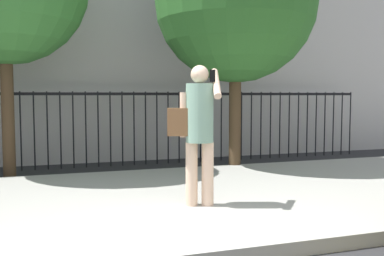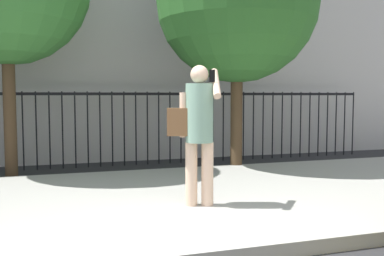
{
  "view_description": "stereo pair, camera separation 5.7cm",
  "coord_description": "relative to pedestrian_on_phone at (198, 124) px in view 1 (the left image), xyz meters",
  "views": [
    {
      "loc": [
        -1.42,
        -3.5,
        1.52
      ],
      "look_at": [
        0.37,
        1.89,
        1.1
      ],
      "focal_mm": 41.07,
      "sensor_mm": 36.0,
      "label": 1
    },
    {
      "loc": [
        -1.36,
        -3.52,
        1.52
      ],
      "look_at": [
        0.37,
        1.89,
        1.1
      ],
      "focal_mm": 41.07,
      "sensor_mm": 36.0,
      "label": 2
    }
  ],
  "objects": [
    {
      "name": "pedestrian_on_phone",
      "position": [
        0.0,
        0.0,
        0.0
      ],
      "size": [
        0.71,
        0.52,
        1.74
      ],
      "color": "beige",
      "rests_on": "sidewalk"
    },
    {
      "name": "iron_fence",
      "position": [
        -0.35,
        4.31,
        -0.14
      ],
      "size": [
        12.03,
        0.04,
        1.6
      ],
      "color": "black",
      "rests_on": "ground"
    },
    {
      "name": "sidewalk",
      "position": [
        -0.35,
        0.61,
        -1.09
      ],
      "size": [
        28.0,
        4.4,
        0.15
      ],
      "primitive_type": "cube",
      "color": "#9E9B93",
      "rests_on": "ground"
    },
    {
      "name": "street_tree_near",
      "position": [
        1.76,
        2.82,
        2.15
      ],
      "size": [
        3.12,
        3.12,
        4.89
      ],
      "color": "#4C3823",
      "rests_on": "ground"
    }
  ]
}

